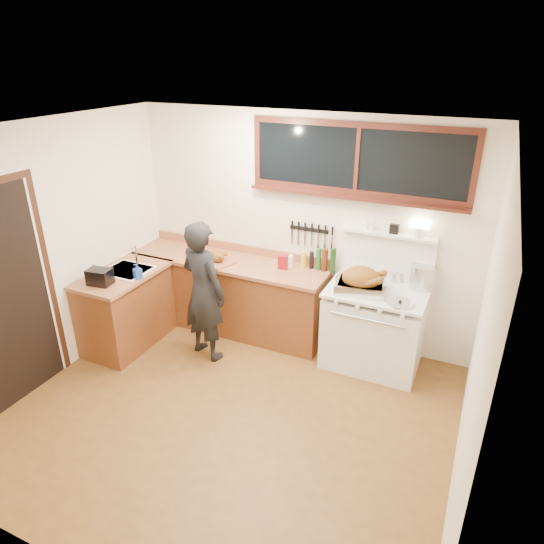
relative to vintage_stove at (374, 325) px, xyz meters
The scene contains 20 objects.
ground_plane 1.79m from the vintage_stove, 125.36° to the right, with size 4.00×3.50×0.02m, color brown.
room_shell 2.10m from the vintage_stove, 125.36° to the right, with size 4.10×3.60×2.65m.
counter_back 1.80m from the vintage_stove, behind, with size 2.44×0.64×1.00m.
counter_left 2.81m from the vintage_stove, 163.77° to the right, with size 0.64×1.09×0.90m.
sink_unit 2.80m from the vintage_stove, 165.17° to the right, with size 0.50×0.45×0.37m.
vintage_stove is the anchor object (origin of this frame).
back_window 1.67m from the vintage_stove, 142.48° to the left, with size 2.32×0.13×0.77m.
left_doorway 3.63m from the vintage_stove, 146.76° to the right, with size 0.02×1.04×2.17m.
knife_strip 1.26m from the vintage_stove, 160.10° to the left, with size 0.52×0.03×0.28m.
man 1.87m from the vintage_stove, 160.46° to the right, with size 0.66×0.52×1.59m.
soap_bottle 2.62m from the vintage_stove, 161.29° to the right, with size 0.10×0.10×0.17m.
toaster 2.96m from the vintage_stove, 157.78° to the right, with size 0.27×0.20×0.17m.
cutting_board 1.95m from the vintage_stove, behind, with size 0.49×0.42×0.14m.
roast_turkey 0.57m from the vintage_stove, 147.91° to the right, with size 0.55×0.45×0.26m.
stockpot 0.73m from the vintage_stove, 30.75° to the left, with size 0.34×0.34×0.25m.
saucepan 0.58m from the vintage_stove, 67.56° to the left, with size 0.16×0.27×0.11m.
pot_lid 0.57m from the vintage_stove, 39.70° to the right, with size 0.28×0.28×0.04m.
coffee_tin 1.22m from the vintage_stove, behind, with size 0.12×0.10×0.16m.
pitcher 1.17m from the vintage_stove, behind, with size 0.10×0.10×0.15m.
bottle_cluster 0.93m from the vintage_stove, 162.83° to the left, with size 0.41×0.07×0.28m.
Camera 1 is at (1.88, -3.13, 3.15)m, focal length 32.00 mm.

